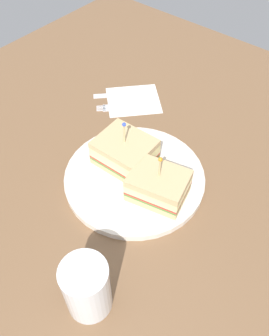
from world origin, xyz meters
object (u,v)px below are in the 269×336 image
object	(u,v)px
drink_glass	(87,289)
fork	(117,107)
sandwich_half_back	(158,185)
napkin	(133,100)
knife	(118,94)
plate	(135,177)
sandwich_half_front	(125,152)

from	to	relation	value
drink_glass	fork	world-z (taller)	drink_glass
sandwich_half_back	napkin	distance (cm)	28.11
knife	sandwich_half_back	bearing A→B (deg)	54.55
plate	napkin	distance (cm)	23.15
drink_glass	napkin	xyz separation A→B (cm)	(-39.12, -24.32, -4.40)
fork	napkin	bearing A→B (deg)	165.26
plate	sandwich_half_front	xyz separation A→B (cm)	(-1.51, -3.54, 3.25)
sandwich_half_front	napkin	xyz separation A→B (cm)	(-16.19, -11.37, -3.83)
drink_glass	sandwich_half_front	bearing A→B (deg)	-150.55
fork	knife	size ratio (longest dim) A/B	0.96
napkin	knife	xyz separation A→B (cm)	(0.83, -4.05, 0.10)
knife	napkin	bearing A→B (deg)	101.62
sandwich_half_front	knife	distance (cm)	22.08
sandwich_half_front	fork	xyz separation A→B (cm)	(-11.89, -12.50, -3.73)
sandwich_half_back	knife	world-z (taller)	sandwich_half_back
sandwich_half_front	drink_glass	bearing A→B (deg)	29.45
plate	fork	world-z (taller)	plate
drink_glass	fork	distance (cm)	43.34
napkin	knife	bearing A→B (deg)	-78.38
plate	sandwich_half_back	xyz separation A→B (cm)	(0.82, 5.88, 3.23)
plate	sandwich_half_front	world-z (taller)	sandwich_half_front
sandwich_half_front	napkin	distance (cm)	20.15
sandwich_half_front	fork	distance (cm)	17.65
plate	sandwich_half_back	bearing A→B (deg)	82.02
sandwich_half_back	drink_glass	bearing A→B (deg)	9.72
napkin	fork	world-z (taller)	fork
drink_glass	fork	size ratio (longest dim) A/B	1.05
sandwich_half_front	fork	size ratio (longest dim) A/B	1.09
fork	sandwich_half_front	bearing A→B (deg)	46.45
plate	sandwich_half_front	size ratio (longest dim) A/B	2.50
sandwich_half_front	napkin	bearing A→B (deg)	-144.91
sandwich_half_front	drink_glass	xyz separation A→B (cm)	(22.93, 12.95, 0.57)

